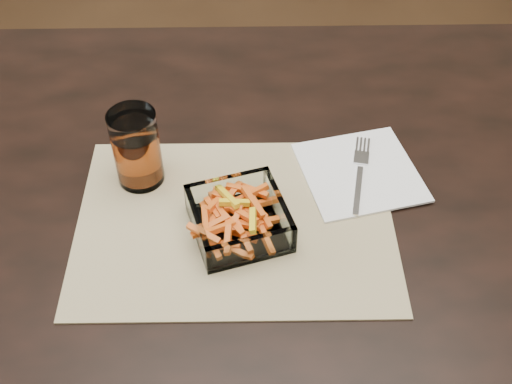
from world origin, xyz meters
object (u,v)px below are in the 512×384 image
at_px(dining_table, 335,228).
at_px(tumbler, 137,150).
at_px(glass_bowl, 239,220).
at_px(fork, 360,171).

distance_m(dining_table, tumbler, 0.33).
relative_size(glass_bowl, fork, 0.93).
xyz_separation_m(glass_bowl, tumbler, (-0.15, 0.11, 0.04)).
bearing_deg(fork, dining_table, -124.65).
bearing_deg(fork, glass_bowl, -138.10).
bearing_deg(tumbler, dining_table, -5.73).
bearing_deg(dining_table, fork, 43.78).
bearing_deg(fork, tumbler, -168.18).
height_order(dining_table, fork, fork).
relative_size(tumbler, fork, 0.73).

